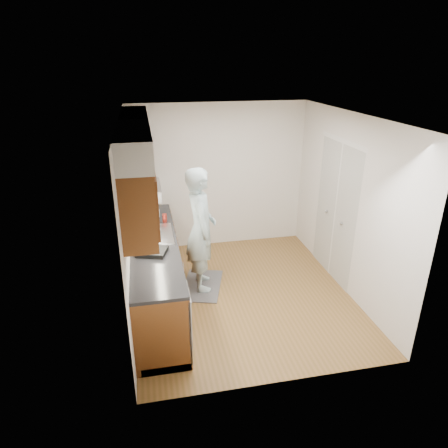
{
  "coord_description": "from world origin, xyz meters",
  "views": [
    {
      "loc": [
        -1.25,
        -4.8,
        3.15
      ],
      "look_at": [
        -0.21,
        0.25,
        1.0
      ],
      "focal_mm": 32.0,
      "sensor_mm": 36.0,
      "label": 1
    }
  ],
  "objects_px": {
    "person": "(201,222)",
    "soda_can": "(165,218)",
    "dish_rack": "(152,252)",
    "soap_bottle_c": "(154,208)",
    "soap_bottle_a": "(154,215)",
    "soap_bottle_b": "(155,211)",
    "steel_can": "(153,217)"
  },
  "relations": [
    {
      "from": "person",
      "to": "soda_can",
      "type": "distance_m",
      "value": 0.59
    },
    {
      "from": "soap_bottle_b",
      "to": "soap_bottle_c",
      "type": "bearing_deg",
      "value": 95.92
    },
    {
      "from": "person",
      "to": "steel_can",
      "type": "relative_size",
      "value": 16.09
    },
    {
      "from": "person",
      "to": "soap_bottle_c",
      "type": "bearing_deg",
      "value": 42.93
    },
    {
      "from": "soap_bottle_c",
      "to": "dish_rack",
      "type": "distance_m",
      "value": 1.36
    },
    {
      "from": "person",
      "to": "soda_can",
      "type": "relative_size",
      "value": 16.79
    },
    {
      "from": "person",
      "to": "steel_can",
      "type": "distance_m",
      "value": 0.75
    },
    {
      "from": "soap_bottle_a",
      "to": "soda_can",
      "type": "height_order",
      "value": "soap_bottle_a"
    },
    {
      "from": "soap_bottle_c",
      "to": "steel_can",
      "type": "height_order",
      "value": "soap_bottle_c"
    },
    {
      "from": "soap_bottle_c",
      "to": "soda_can",
      "type": "relative_size",
      "value": 1.54
    },
    {
      "from": "person",
      "to": "steel_can",
      "type": "height_order",
      "value": "person"
    },
    {
      "from": "soda_can",
      "to": "dish_rack",
      "type": "relative_size",
      "value": 0.36
    },
    {
      "from": "soap_bottle_c",
      "to": "steel_can",
      "type": "xyz_separation_m",
      "value": [
        -0.02,
        -0.31,
        -0.03
      ]
    },
    {
      "from": "soda_can",
      "to": "person",
      "type": "bearing_deg",
      "value": -35.04
    },
    {
      "from": "soap_bottle_c",
      "to": "person",
      "type": "bearing_deg",
      "value": -48.48
    },
    {
      "from": "soda_can",
      "to": "steel_can",
      "type": "distance_m",
      "value": 0.17
    },
    {
      "from": "person",
      "to": "soap_bottle_a",
      "type": "distance_m",
      "value": 0.69
    },
    {
      "from": "person",
      "to": "soap_bottle_a",
      "type": "relative_size",
      "value": 7.61
    },
    {
      "from": "soap_bottle_a",
      "to": "soap_bottle_c",
      "type": "distance_m",
      "value": 0.41
    },
    {
      "from": "soap_bottle_b",
      "to": "soap_bottle_c",
      "type": "distance_m",
      "value": 0.16
    },
    {
      "from": "person",
      "to": "steel_can",
      "type": "xyz_separation_m",
      "value": [
        -0.64,
        0.39,
        -0.03
      ]
    },
    {
      "from": "soap_bottle_a",
      "to": "dish_rack",
      "type": "bearing_deg",
      "value": -94.44
    },
    {
      "from": "soap_bottle_a",
      "to": "soap_bottle_b",
      "type": "bearing_deg",
      "value": 84.63
    },
    {
      "from": "person",
      "to": "dish_rack",
      "type": "xyz_separation_m",
      "value": [
        -0.7,
        -0.66,
        -0.07
      ]
    },
    {
      "from": "dish_rack",
      "to": "person",
      "type": "bearing_deg",
      "value": 62.09
    },
    {
      "from": "soap_bottle_b",
      "to": "steel_can",
      "type": "height_order",
      "value": "soap_bottle_b"
    },
    {
      "from": "soap_bottle_a",
      "to": "steel_can",
      "type": "xyz_separation_m",
      "value": [
        -0.01,
        0.1,
        -0.07
      ]
    },
    {
      "from": "dish_rack",
      "to": "soap_bottle_a",
      "type": "bearing_deg",
      "value": 104.12
    },
    {
      "from": "steel_can",
      "to": "soda_can",
      "type": "bearing_deg",
      "value": -17.56
    },
    {
      "from": "person",
      "to": "soap_bottle_b",
      "type": "bearing_deg",
      "value": 49.53
    },
    {
      "from": "person",
      "to": "soap_bottle_a",
      "type": "height_order",
      "value": "person"
    },
    {
      "from": "soap_bottle_a",
      "to": "soap_bottle_b",
      "type": "xyz_separation_m",
      "value": [
        0.02,
        0.25,
        -0.04
      ]
    }
  ]
}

